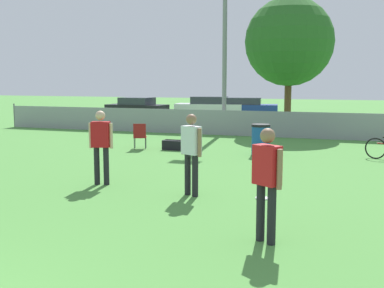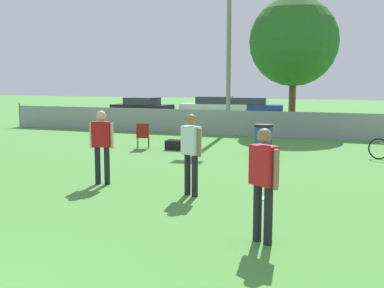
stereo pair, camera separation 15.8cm
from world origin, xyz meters
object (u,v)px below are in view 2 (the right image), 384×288
object	(u,v)px
player_defender_red	(264,177)
folding_chair_sideline	(143,135)
tree_near_pole	(294,42)
player_receiver_white	(191,148)
parked_car_blue	(248,107)
light_pole	(229,14)
gear_bag_sideline	(177,145)
parked_car_dark	(142,107)
parked_car_white	(214,107)
player_thrower_red	(102,142)
frisbee_disc	(262,198)
trash_bin	(263,140)

from	to	relation	value
player_defender_red	folding_chair_sideline	xyz separation A→B (m)	(-6.07, 8.29, -0.50)
tree_near_pole	folding_chair_sideline	size ratio (longest dim) A/B	6.91
tree_near_pole	player_receiver_white	size ratio (longest dim) A/B	3.63
player_receiver_white	parked_car_blue	bearing A→B (deg)	127.44
light_pole	gear_bag_sideline	xyz separation A→B (m)	(-0.14, -5.88, -5.16)
tree_near_pole	parked_car_blue	world-z (taller)	tree_near_pole
player_defender_red	parked_car_dark	distance (m)	24.98
folding_chair_sideline	parked_car_white	distance (m)	15.95
tree_near_pole	parked_car_dark	world-z (taller)	tree_near_pole
player_thrower_red	frisbee_disc	distance (m)	3.90
tree_near_pole	parked_car_white	bearing A→B (deg)	128.71
parked_car_blue	parked_car_dark	bearing A→B (deg)	-165.19
player_defender_red	folding_chair_sideline	size ratio (longest dim) A/B	1.90
light_pole	folding_chair_sideline	distance (m)	7.89
folding_chair_sideline	player_thrower_red	bearing A→B (deg)	85.20
frisbee_disc	parked_car_dark	distance (m)	22.45
player_thrower_red	player_receiver_white	bearing A→B (deg)	-20.02
trash_bin	tree_near_pole	bearing A→B (deg)	92.18
player_thrower_red	folding_chair_sideline	xyz separation A→B (m)	(-1.71, 5.58, -0.50)
folding_chair_sideline	parked_car_white	bearing A→B (deg)	-103.10
trash_bin	folding_chair_sideline	bearing A→B (deg)	-178.91
trash_bin	parked_car_white	size ratio (longest dim) A/B	0.21
folding_chair_sideline	parked_car_white	size ratio (longest dim) A/B	0.19
light_pole	frisbee_disc	xyz separation A→B (m)	(4.15, -11.76, -5.32)
player_receiver_white	gear_bag_sideline	world-z (taller)	player_receiver_white
frisbee_disc	parked_car_dark	xyz separation A→B (m)	(-12.09, 18.91, 0.63)
player_receiver_white	frisbee_disc	distance (m)	1.77
tree_near_pole	gear_bag_sideline	size ratio (longest dim) A/B	8.41
light_pole	folding_chair_sideline	bearing A→B (deg)	-102.39
player_defender_red	parked_car_white	bearing A→B (deg)	142.45
parked_car_dark	parked_car_white	bearing A→B (deg)	34.80
player_thrower_red	trash_bin	distance (m)	6.23
player_receiver_white	parked_car_blue	distance (m)	22.43
light_pole	parked_car_dark	world-z (taller)	light_pole
tree_near_pole	trash_bin	xyz separation A→B (m)	(0.29, -7.68, -3.66)
frisbee_disc	gear_bag_sideline	bearing A→B (deg)	126.09
tree_near_pole	parked_car_blue	distance (m)	10.00
tree_near_pole	gear_bag_sideline	bearing A→B (deg)	-110.24
trash_bin	gear_bag_sideline	bearing A→B (deg)	177.49
tree_near_pole	trash_bin	size ratio (longest dim) A/B	6.24
player_thrower_red	parked_car_dark	world-z (taller)	player_thrower_red
frisbee_disc	parked_car_dark	world-z (taller)	parked_car_dark
parked_car_white	player_defender_red	bearing A→B (deg)	-78.91
player_defender_red	parked_car_blue	xyz separation A→B (m)	(-6.26, 24.42, -0.37)
player_defender_red	frisbee_disc	size ratio (longest dim) A/B	6.11
parked_car_dark	parked_car_blue	size ratio (longest dim) A/B	0.84
player_thrower_red	frisbee_disc	bearing A→B (deg)	-13.70
light_pole	frisbee_disc	bearing A→B (deg)	-70.56
parked_car_white	frisbee_disc	bearing A→B (deg)	-78.09
gear_bag_sideline	parked_car_blue	bearing A→B (deg)	95.01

